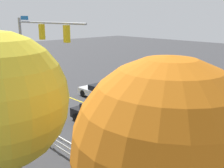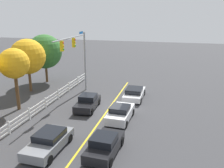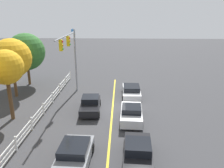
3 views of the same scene
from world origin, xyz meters
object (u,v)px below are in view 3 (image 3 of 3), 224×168
Objects in this scene: car_3 at (131,113)px; tree_4 at (12,58)px; tree_0 at (26,52)px; car_1 at (131,91)px; car_2 at (74,156)px; car_4 at (90,105)px; tree_1 at (6,68)px; car_0 at (138,152)px.

tree_4 is at bearing 68.66° from car_3.
car_3 is 0.63× the size of tree_0.
car_1 is 1.02× the size of car_2.
tree_4 is (-0.57, 13.00, 3.72)m from car_1.
car_1 is at bearing 132.95° from car_4.
car_1 is 0.68× the size of tree_0.
car_3 is 0.64× the size of tree_4.
car_3 reaches higher than car_1.
car_4 is (1.87, 3.83, -0.01)m from car_3.
tree_0 reaches higher than car_1.
tree_4 is at bearing 21.24° from tree_1.
tree_0 reaches higher than car_4.
car_1 is 5.90m from car_4.
car_0 is at bearing 99.53° from car_2.
tree_1 is at bearing 65.29° from car_0.
tree_1 is at bearing 92.41° from car_3.
car_2 is 0.68× the size of tree_4.
car_2 is 9.99m from tree_1.
tree_0 reaches higher than car_3.
car_4 reaches higher than car_3.
car_0 reaches higher than car_4.
car_4 is 0.67× the size of tree_1.
tree_4 is (11.22, 12.90, 3.67)m from car_0.
tree_0 is (16.13, 9.11, 3.62)m from car_2.
tree_1 is (5.63, 10.73, 4.02)m from car_0.
car_3 is 16.69m from tree_0.
car_4 reaches higher than car_1.
tree_4 reaches higher than car_0.
car_0 is at bearing -131.01° from tree_4.
tree_4 reaches higher than car_4.
tree_0 is at bearing -148.63° from car_2.
tree_0 is at bearing 73.85° from car_1.
car_0 is 4.01m from car_2.
tree_4 reaches higher than tree_1.
car_4 is 0.63× the size of tree_0.
car_4 is 8.07m from tree_1.
tree_0 is 10.25m from tree_1.
car_1 is 13.53m from tree_4.
car_2 is 1.06× the size of car_3.
car_2 is at bearing -142.77° from tree_4.
car_1 is 14.20m from tree_0.
car_2 is (-0.53, 3.97, -0.01)m from car_0.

